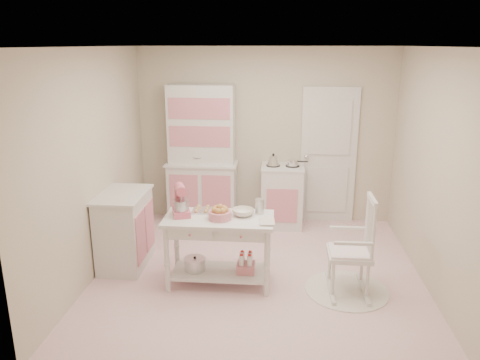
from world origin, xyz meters
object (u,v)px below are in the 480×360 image
at_px(rocking_chair, 350,245).
at_px(stand_mixer, 181,201).
at_px(stove, 282,196).
at_px(hutch, 202,155).
at_px(base_cabinet, 125,230).
at_px(work_table, 219,251).
at_px(bread_basket, 220,215).

height_order(rocking_chair, stand_mixer, stand_mixer).
distance_m(stove, rocking_chair, 2.04).
bearing_deg(hutch, base_cabinet, -114.64).
distance_m(stove, stand_mixer, 2.21).
relative_size(work_table, stand_mixer, 3.53).
height_order(work_table, bread_basket, bread_basket).
bearing_deg(bread_basket, stove, 70.41).
xyz_separation_m(stove, rocking_chair, (0.73, -1.91, 0.09)).
xyz_separation_m(hutch, bread_basket, (0.52, -1.96, -0.19)).
bearing_deg(bread_basket, hutch, 104.91).
relative_size(hutch, bread_basket, 8.32).
height_order(hutch, rocking_chair, hutch).
bearing_deg(hutch, rocking_chair, -45.49).
distance_m(stove, base_cabinet, 2.41).
relative_size(base_cabinet, bread_basket, 3.68).
bearing_deg(bread_basket, work_table, 111.80).
bearing_deg(work_table, bread_basket, -68.20).
relative_size(hutch, work_table, 1.73).
distance_m(work_table, bread_basket, 0.45).
distance_m(hutch, base_cabinet, 1.78).
xyz_separation_m(rocking_chair, stand_mixer, (-1.84, 0.07, 0.42)).
xyz_separation_m(stove, base_cabinet, (-1.90, -1.48, 0.00)).
height_order(hutch, bread_basket, hutch).
bearing_deg(rocking_chair, work_table, 177.44).
bearing_deg(stand_mixer, stove, 39.40).
bearing_deg(stand_mixer, hutch, 73.21).
distance_m(hutch, work_table, 2.07).
distance_m(base_cabinet, bread_basket, 1.35).
relative_size(hutch, rocking_chair, 1.89).
distance_m(base_cabinet, rocking_chair, 2.67).
relative_size(base_cabinet, stand_mixer, 2.71).
height_order(stove, stand_mixer, stand_mixer).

